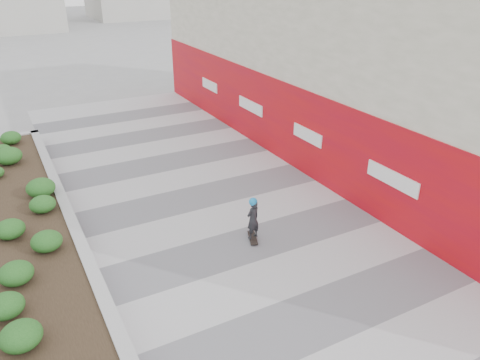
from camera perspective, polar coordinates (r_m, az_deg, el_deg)
name	(u,v)px	position (r m, az deg, el deg)	size (l,w,h in m)	color
walkway	(292,284)	(11.45, 6.31, -12.53)	(8.00, 36.00, 0.01)	#A8A8AD
building	(364,50)	(18.37, 14.84, 15.07)	(6.04, 24.08, 8.00)	#B8B39D
planter	(21,248)	(13.10, -25.11, -7.53)	(3.00, 18.00, 0.90)	#9E9EA0
manhole_cover	(309,278)	(11.69, 8.39, -11.77)	(0.44, 0.44, 0.01)	#595654
skateboarder	(253,219)	(12.65, 1.58, -4.76)	(0.48, 0.74, 1.30)	beige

